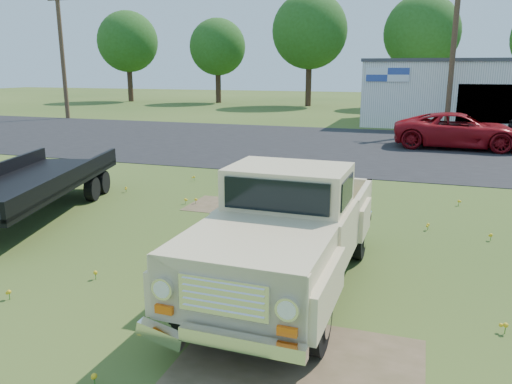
% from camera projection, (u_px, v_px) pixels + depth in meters
% --- Properties ---
extents(ground, '(140.00, 140.00, 0.00)m').
position_uv_depth(ground, '(261.00, 262.00, 9.51)').
color(ground, '#2F4917').
rests_on(ground, ground).
extents(asphalt_lot, '(90.00, 14.00, 0.02)m').
position_uv_depth(asphalt_lot, '(360.00, 147.00, 23.31)').
color(asphalt_lot, black).
rests_on(asphalt_lot, ground).
extents(dirt_patch_a, '(3.00, 2.00, 0.01)m').
position_uv_depth(dirt_patch_a, '(300.00, 361.00, 6.29)').
color(dirt_patch_a, brown).
rests_on(dirt_patch_a, ground).
extents(dirt_patch_b, '(2.20, 1.60, 0.01)m').
position_uv_depth(dirt_patch_b, '(230.00, 206.00, 13.35)').
color(dirt_patch_b, brown).
rests_on(dirt_patch_b, ground).
extents(commercial_building, '(14.20, 8.20, 4.15)m').
position_uv_depth(commercial_building, '(479.00, 92.00, 31.99)').
color(commercial_building, beige).
rests_on(commercial_building, ground).
extents(utility_pole_west, '(1.60, 0.30, 9.00)m').
position_uv_depth(utility_pole_west, '(62.00, 53.00, 35.41)').
color(utility_pole_west, '#432B1F').
rests_on(utility_pole_west, ground).
extents(utility_pole_mid, '(1.60, 0.30, 9.00)m').
position_uv_depth(utility_pole_mid, '(453.00, 49.00, 27.41)').
color(utility_pole_mid, '#432B1F').
rests_on(utility_pole_mid, ground).
extents(treeline_a, '(6.40, 6.40, 9.52)m').
position_uv_depth(treeline_a, '(128.00, 42.00, 53.41)').
color(treeline_a, '#372419').
rests_on(treeline_a, ground).
extents(treeline_b, '(5.76, 5.76, 8.57)m').
position_uv_depth(treeline_b, '(218.00, 47.00, 51.41)').
color(treeline_b, '#372419').
rests_on(treeline_b, ground).
extents(treeline_c, '(7.04, 7.04, 10.47)m').
position_uv_depth(treeline_c, '(310.00, 31.00, 46.64)').
color(treeline_c, '#372419').
rests_on(treeline_c, ground).
extents(treeline_d, '(6.72, 6.72, 10.00)m').
position_uv_depth(treeline_d, '(422.00, 33.00, 44.56)').
color(treeline_d, '#372419').
rests_on(treeline_d, ground).
extents(vintage_pickup_truck, '(2.36, 5.81, 2.09)m').
position_uv_depth(vintage_pickup_truck, '(288.00, 228.00, 8.16)').
color(vintage_pickup_truck, '#D0BF8B').
rests_on(vintage_pickup_truck, ground).
extents(flatbed_trailer, '(4.08, 7.28, 1.89)m').
position_uv_depth(flatbed_trailer, '(29.00, 179.00, 12.30)').
color(flatbed_trailer, black).
rests_on(flatbed_trailer, ground).
extents(red_pickup, '(5.79, 2.76, 1.59)m').
position_uv_depth(red_pickup, '(459.00, 131.00, 22.75)').
color(red_pickup, maroon).
rests_on(red_pickup, ground).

